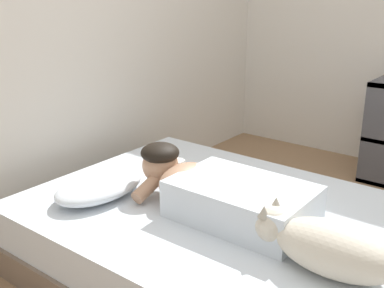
{
  "coord_description": "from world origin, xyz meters",
  "views": [
    {
      "loc": [
        -1.76,
        -0.96,
        1.4
      ],
      "look_at": [
        0.08,
        0.47,
        0.61
      ],
      "focal_mm": 44.14,
      "sensor_mm": 36.0,
      "label": 1
    }
  ],
  "objects": [
    {
      "name": "cell_phone",
      "position": [
        0.06,
        0.31,
        0.36
      ],
      "size": [
        0.07,
        0.14,
        0.01
      ],
      "primitive_type": "cube",
      "color": "black",
      "rests_on": "bed"
    },
    {
      "name": "ground_plane",
      "position": [
        0.0,
        0.0,
        0.0
      ],
      "size": [
        12.37,
        12.37,
        0.0
      ],
      "primitive_type": "plane",
      "color": "#8C6B4C"
    },
    {
      "name": "pillow",
      "position": [
        -0.29,
        0.78,
        0.42
      ],
      "size": [
        0.52,
        0.32,
        0.11
      ],
      "primitive_type": "ellipsoid",
      "color": "silver",
      "rests_on": "bed"
    },
    {
      "name": "coffee_cup",
      "position": [
        0.21,
        0.67,
        0.4
      ],
      "size": [
        0.13,
        0.09,
        0.07
      ],
      "color": "white",
      "rests_on": "bed"
    },
    {
      "name": "back_wall",
      "position": [
        -0.0,
        1.43,
        1.25
      ],
      "size": [
        4.19,
        0.12,
        2.5
      ],
      "color": "silver",
      "rests_on": "ground"
    },
    {
      "name": "dog",
      "position": [
        -0.21,
        -0.41,
        0.46
      ],
      "size": [
        0.26,
        0.57,
        0.21
      ],
      "color": "beige",
      "rests_on": "bed"
    },
    {
      "name": "bed",
      "position": [
        -0.02,
        0.16,
        0.18
      ],
      "size": [
        1.45,
        2.04,
        0.36
      ],
      "color": "#726051",
      "rests_on": "ground"
    },
    {
      "name": "side_wall_right",
      "position": [
        2.14,
        0.19,
        1.25
      ],
      "size": [
        0.1,
        5.76,
        2.5
      ],
      "primitive_type": "cube",
      "color": "silver",
      "rests_on": "ground"
    },
    {
      "name": "person_lying",
      "position": [
        -0.06,
        0.21,
        0.47
      ],
      "size": [
        0.43,
        0.92,
        0.27
      ],
      "color": "silver",
      "rests_on": "bed"
    }
  ]
}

